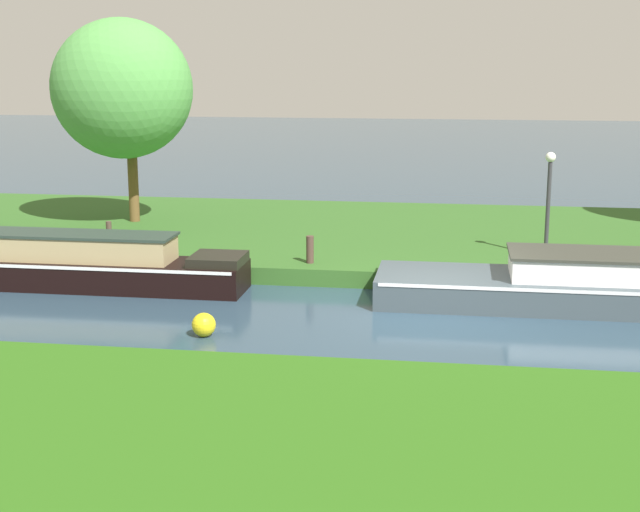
{
  "coord_description": "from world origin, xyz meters",
  "views": [
    {
      "loc": [
        0.42,
        -17.7,
        5.09
      ],
      "look_at": [
        -2.45,
        1.2,
        0.9
      ],
      "focal_mm": 51.03,
      "sensor_mm": 36.0,
      "label": 1
    }
  ],
  "objects_px": {
    "lamp_post": "(549,190)",
    "channel_buoy": "(204,325)",
    "black_barge": "(45,263)",
    "mooring_post_far": "(310,250)",
    "willow_tree_left": "(122,89)",
    "mooring_post_near": "(109,239)"
  },
  "relations": [
    {
      "from": "channel_buoy",
      "to": "willow_tree_left",
      "type": "bearing_deg",
      "value": 118.2
    },
    {
      "from": "mooring_post_far",
      "to": "willow_tree_left",
      "type": "bearing_deg",
      "value": 145.23
    },
    {
      "from": "willow_tree_left",
      "to": "lamp_post",
      "type": "xyz_separation_m",
      "value": [
        11.45,
        -2.64,
        -2.21
      ]
    },
    {
      "from": "black_barge",
      "to": "willow_tree_left",
      "type": "height_order",
      "value": "willow_tree_left"
    },
    {
      "from": "mooring_post_near",
      "to": "mooring_post_far",
      "type": "relative_size",
      "value": 1.33
    },
    {
      "from": "willow_tree_left",
      "to": "channel_buoy",
      "type": "xyz_separation_m",
      "value": [
        4.72,
        -8.8,
        -4.0
      ]
    },
    {
      "from": "black_barge",
      "to": "channel_buoy",
      "type": "bearing_deg",
      "value": -34.67
    },
    {
      "from": "black_barge",
      "to": "mooring_post_far",
      "type": "bearing_deg",
      "value": 14.13
    },
    {
      "from": "lamp_post",
      "to": "mooring_post_far",
      "type": "xyz_separation_m",
      "value": [
        -5.49,
        -1.49,
        -1.29
      ]
    },
    {
      "from": "black_barge",
      "to": "mooring_post_far",
      "type": "relative_size",
      "value": 14.78
    },
    {
      "from": "mooring_post_near",
      "to": "mooring_post_far",
      "type": "height_order",
      "value": "mooring_post_near"
    },
    {
      "from": "willow_tree_left",
      "to": "lamp_post",
      "type": "relative_size",
      "value": 2.29
    },
    {
      "from": "black_barge",
      "to": "mooring_post_far",
      "type": "distance_m",
      "value": 6.04
    },
    {
      "from": "black_barge",
      "to": "mooring_post_far",
      "type": "height_order",
      "value": "black_barge"
    },
    {
      "from": "lamp_post",
      "to": "mooring_post_far",
      "type": "height_order",
      "value": "lamp_post"
    },
    {
      "from": "lamp_post",
      "to": "channel_buoy",
      "type": "xyz_separation_m",
      "value": [
        -6.73,
        -6.16,
        -1.79
      ]
    },
    {
      "from": "willow_tree_left",
      "to": "channel_buoy",
      "type": "distance_m",
      "value": 10.76
    },
    {
      "from": "black_barge",
      "to": "mooring_post_near",
      "type": "bearing_deg",
      "value": 56.52
    },
    {
      "from": "lamp_post",
      "to": "channel_buoy",
      "type": "height_order",
      "value": "lamp_post"
    },
    {
      "from": "black_barge",
      "to": "lamp_post",
      "type": "bearing_deg",
      "value": 14.67
    },
    {
      "from": "mooring_post_far",
      "to": "mooring_post_near",
      "type": "bearing_deg",
      "value": 180.0
    },
    {
      "from": "willow_tree_left",
      "to": "mooring_post_near",
      "type": "distance_m",
      "value": 5.46
    }
  ]
}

